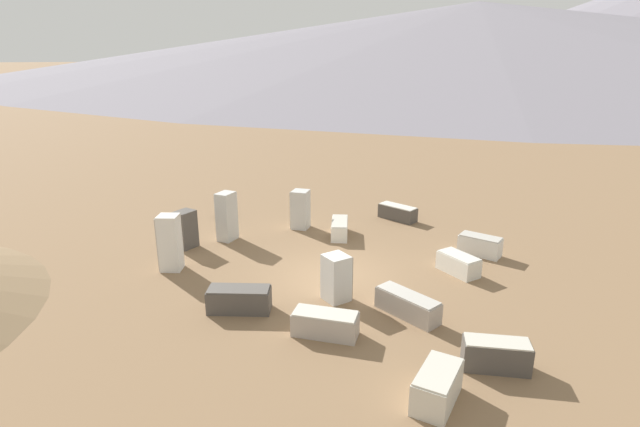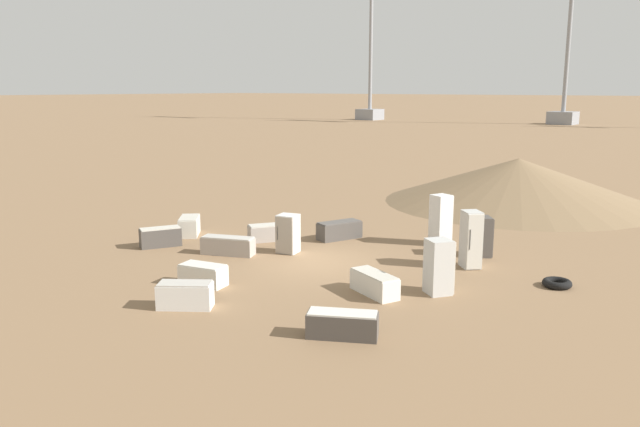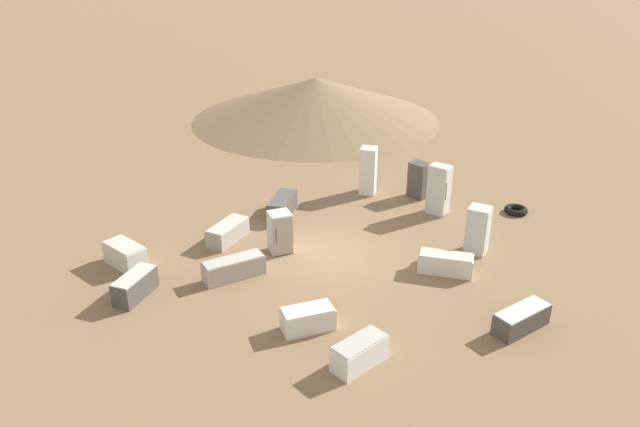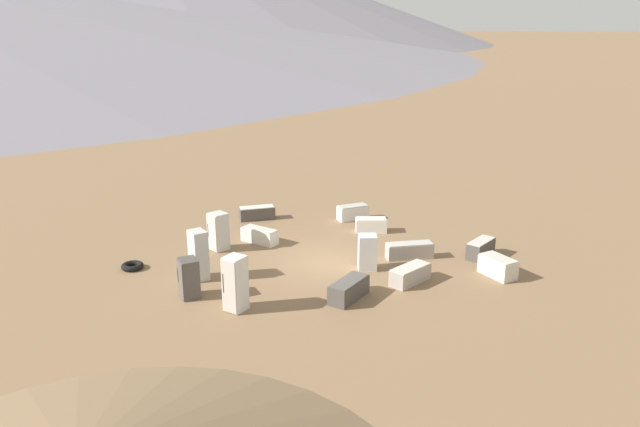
# 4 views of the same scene
# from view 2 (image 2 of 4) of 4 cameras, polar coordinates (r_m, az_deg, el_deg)

# --- Properties ---
(ground_plane) EXTENTS (1000.00, 1000.00, 0.00)m
(ground_plane) POSITION_cam_2_polar(r_m,az_deg,el_deg) (21.73, -0.48, -4.53)
(ground_plane) COLOR #846647
(dirt_mound) EXTENTS (13.83, 13.83, 2.35)m
(dirt_mound) POSITION_cam_2_polar(r_m,az_deg,el_deg) (34.45, 17.61, 2.88)
(dirt_mound) COLOR #7F6647
(dirt_mound) RESTS_ON ground_plane
(power_pylon_1) EXTENTS (12.18, 4.18, 34.81)m
(power_pylon_1) POSITION_cam_2_polar(r_m,az_deg,el_deg) (111.92, 21.68, 13.14)
(power_pylon_1) COLOR gray
(power_pylon_1) RESTS_ON ground_plane
(power_pylon_2) EXTENTS (11.69, 4.01, 33.40)m
(power_pylon_2) POSITION_cam_2_polar(r_m,az_deg,el_deg) (119.72, 4.64, 13.51)
(power_pylon_2) COLOR gray
(power_pylon_2) RESTS_ON ground_plane
(discarded_fridge_0) EXTENTS (1.52, 1.57, 0.77)m
(discarded_fridge_0) POSITION_cam_2_polar(r_m,az_deg,el_deg) (26.25, -11.86, -1.12)
(discarded_fridge_0) COLOR beige
(discarded_fridge_0) RESTS_ON ground_plane
(discarded_fridge_1) EXTENTS (0.82, 0.87, 1.95)m
(discarded_fridge_1) POSITION_cam_2_polar(r_m,az_deg,el_deg) (24.51, 11.00, -0.56)
(discarded_fridge_1) COLOR white
(discarded_fridge_1) RESTS_ON ground_plane
(discarded_fridge_2) EXTENTS (0.96, 0.97, 1.64)m
(discarded_fridge_2) POSITION_cam_2_polar(r_m,az_deg,el_deg) (18.69, 10.83, -4.80)
(discarded_fridge_2) COLOR silver
(discarded_fridge_2) RESTS_ON ground_plane
(discarded_fridge_3) EXTENTS (0.85, 0.85, 1.42)m
(discarded_fridge_3) POSITION_cam_2_polar(r_m,az_deg,el_deg) (22.93, -2.96, -1.86)
(discarded_fridge_3) COLOR silver
(discarded_fridge_3) RESTS_ON ground_plane
(discarded_fridge_4) EXTENTS (1.82, 1.36, 0.65)m
(discarded_fridge_4) POSITION_cam_2_polar(r_m,az_deg,el_deg) (15.40, 2.06, -10.13)
(discarded_fridge_4) COLOR #4C4742
(discarded_fridge_4) RESTS_ON ground_plane
(discarded_fridge_5) EXTENTS (1.30, 1.92, 0.71)m
(discarded_fridge_5) POSITION_cam_2_polar(r_m,az_deg,el_deg) (25.07, 1.78, -1.54)
(discarded_fridge_5) COLOR #4C4742
(discarded_fridge_5) RESTS_ON ground_plane
(discarded_fridge_6) EXTENTS (0.95, 0.96, 1.44)m
(discarded_fridge_6) POSITION_cam_2_polar(r_m,az_deg,el_deg) (23.20, 14.60, -2.04)
(discarded_fridge_6) COLOR #4C4742
(discarded_fridge_6) RESTS_ON ground_plane
(discarded_fridge_7) EXTENTS (1.59, 1.39, 0.72)m
(discarded_fridge_7) POSITION_cam_2_polar(r_m,az_deg,el_deg) (17.73, -12.22, -7.31)
(discarded_fridge_7) COLOR white
(discarded_fridge_7) RESTS_ON ground_plane
(discarded_fridge_8) EXTENTS (1.25, 1.63, 0.74)m
(discarded_fridge_8) POSITION_cam_2_polar(r_m,az_deg,el_deg) (24.63, -14.38, -2.10)
(discarded_fridge_8) COLOR #4C4742
(discarded_fridge_8) RESTS_ON ground_plane
(discarded_fridge_9) EXTENTS (0.93, 0.93, 1.94)m
(discarded_fridge_9) POSITION_cam_2_polar(r_m,az_deg,el_deg) (21.57, 13.65, -2.33)
(discarded_fridge_9) COLOR silver
(discarded_fridge_9) RESTS_ON ground_plane
(discarded_fridge_10) EXTENTS (1.81, 1.24, 0.65)m
(discarded_fridge_10) POSITION_cam_2_polar(r_m,az_deg,el_deg) (18.50, 5.00, -6.41)
(discarded_fridge_10) COLOR silver
(discarded_fridge_10) RESTS_ON ground_plane
(discarded_fridge_11) EXTENTS (1.54, 0.98, 0.66)m
(discarded_fridge_11) POSITION_cam_2_polar(r_m,az_deg,el_deg) (19.59, -10.65, -5.53)
(discarded_fridge_11) COLOR silver
(discarded_fridge_11) RESTS_ON ground_plane
(discarded_fridge_12) EXTENTS (1.53, 1.80, 0.65)m
(discarded_fridge_12) POSITION_cam_2_polar(r_m,az_deg,el_deg) (24.88, -4.58, -1.73)
(discarded_fridge_12) COLOR #A89E93
(discarded_fridge_12) RESTS_ON ground_plane
(discarded_fridge_13) EXTENTS (2.03, 1.30, 0.66)m
(discarded_fridge_13) POSITION_cam_2_polar(r_m,az_deg,el_deg) (22.97, -8.42, -2.92)
(discarded_fridge_13) COLOR #A89E93
(discarded_fridge_13) RESTS_ON ground_plane
(scrap_tire) EXTENTS (0.88, 0.88, 0.23)m
(scrap_tire) POSITION_cam_2_polar(r_m,az_deg,el_deg) (20.48, 20.85, -5.97)
(scrap_tire) COLOR black
(scrap_tire) RESTS_ON ground_plane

